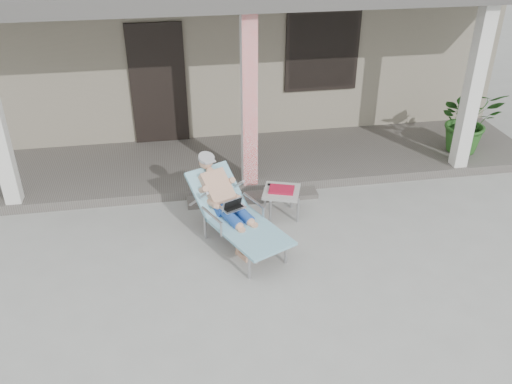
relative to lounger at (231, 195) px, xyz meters
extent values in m
plane|color=#9E9E99|center=(0.45, -0.84, -0.70)|extent=(60.00, 60.00, 0.00)
cube|color=gray|center=(0.45, 5.66, 0.80)|extent=(10.00, 5.00, 3.00)
cube|color=black|center=(-0.85, 3.13, 0.50)|extent=(0.95, 0.06, 2.10)
cube|color=black|center=(2.05, 3.13, 0.95)|extent=(1.20, 0.06, 1.30)
cube|color=black|center=(2.05, 3.12, 0.95)|extent=(1.32, 0.05, 1.42)
cube|color=#605B56|center=(0.45, 2.16, -0.62)|extent=(10.00, 2.00, 0.15)
cube|color=red|center=(0.45, 1.31, 0.76)|extent=(0.22, 0.22, 2.61)
cube|color=silver|center=(3.95, 1.31, 0.76)|extent=(0.22, 0.22, 2.61)
cube|color=#605B56|center=(0.45, 1.01, -0.66)|extent=(2.00, 0.30, 0.07)
cylinder|color=#B7B7BC|center=(0.10, -0.87, -0.53)|extent=(0.04, 0.04, 0.34)
cylinder|color=#B7B7BC|center=(0.61, -0.63, -0.53)|extent=(0.04, 0.04, 0.34)
cylinder|color=#B7B7BC|center=(-0.35, 0.09, -0.53)|extent=(0.04, 0.04, 0.34)
cylinder|color=#B7B7BC|center=(0.15, 0.33, -0.53)|extent=(0.04, 0.04, 0.34)
cube|color=#B7B7BC|center=(0.18, -0.39, -0.35)|extent=(0.98, 1.24, 0.03)
cube|color=#87BFD1|center=(0.18, -0.39, -0.32)|extent=(1.07, 1.31, 0.04)
cube|color=#B7B7BC|center=(-0.16, 0.34, -0.13)|extent=(0.73, 0.71, 0.45)
cube|color=#87BFD1|center=(-0.16, 0.34, -0.10)|extent=(0.84, 0.81, 0.50)
cylinder|color=#A4A4A6|center=(-0.27, 0.57, 0.30)|extent=(0.29, 0.29, 0.12)
cube|color=silver|center=(0.02, -0.03, -0.17)|extent=(0.36, 0.32, 0.21)
cube|color=#ACACA8|center=(0.78, 0.48, -0.29)|extent=(0.64, 0.64, 0.04)
cylinder|color=#B7B7BC|center=(0.58, 0.28, -0.50)|extent=(0.04, 0.04, 0.38)
cylinder|color=#B7B7BC|center=(0.98, 0.28, -0.50)|extent=(0.04, 0.04, 0.38)
cylinder|color=#B7B7BC|center=(0.58, 0.68, -0.50)|extent=(0.04, 0.04, 0.38)
cylinder|color=#B7B7BC|center=(0.98, 0.68, -0.50)|extent=(0.04, 0.04, 0.38)
cube|color=#B01230|center=(0.78, 0.48, -0.26)|extent=(0.42, 0.36, 0.03)
cube|color=black|center=(0.78, 0.61, -0.26)|extent=(0.34, 0.13, 0.04)
imported|color=#26591E|center=(4.31, 1.82, 0.02)|extent=(1.07, 0.95, 1.13)
camera|label=1|loc=(-0.71, -6.05, 3.52)|focal=38.00mm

